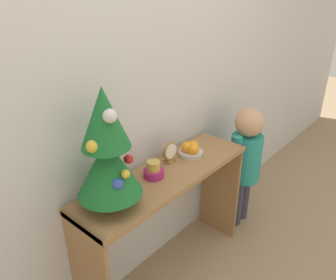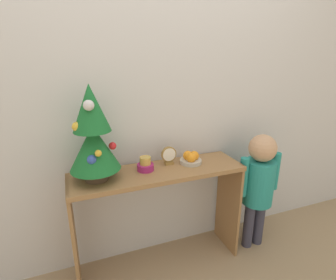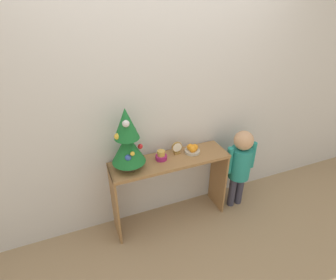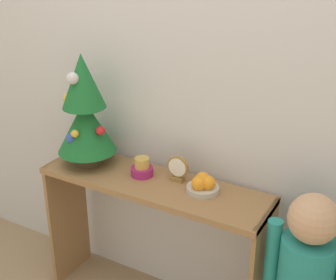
{
  "view_description": "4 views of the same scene",
  "coord_description": "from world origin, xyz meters",
  "px_view_note": "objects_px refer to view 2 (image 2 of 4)",
  "views": [
    {
      "loc": [
        -1.17,
        -0.85,
        1.68
      ],
      "look_at": [
        0.01,
        0.17,
        0.95
      ],
      "focal_mm": 35.0,
      "sensor_mm": 36.0,
      "label": 1
    },
    {
      "loc": [
        -0.5,
        -1.33,
        1.47
      ],
      "look_at": [
        0.06,
        0.16,
        0.95
      ],
      "focal_mm": 28.0,
      "sensor_mm": 36.0,
      "label": 2
    },
    {
      "loc": [
        -0.81,
        -1.76,
        2.11
      ],
      "look_at": [
        -0.01,
        0.2,
        0.94
      ],
      "focal_mm": 28.0,
      "sensor_mm": 36.0,
      "label": 3
    },
    {
      "loc": [
        1.04,
        -1.52,
        1.82
      ],
      "look_at": [
        0.07,
        0.19,
        0.97
      ],
      "focal_mm": 50.0,
      "sensor_mm": 36.0,
      "label": 4
    }
  ],
  "objects_px": {
    "fruit_bowl": "(191,158)",
    "singing_bowl": "(145,165)",
    "mini_tree": "(93,135)",
    "child_figure": "(259,180)",
    "desk_clock": "(169,156)"
  },
  "relations": [
    {
      "from": "fruit_bowl",
      "to": "mini_tree",
      "type": "bearing_deg",
      "value": -177.73
    },
    {
      "from": "desk_clock",
      "to": "child_figure",
      "type": "bearing_deg",
      "value": -12.11
    },
    {
      "from": "mini_tree",
      "to": "child_figure",
      "type": "distance_m",
      "value": 1.25
    },
    {
      "from": "singing_bowl",
      "to": "desk_clock",
      "type": "bearing_deg",
      "value": 12.22
    },
    {
      "from": "singing_bowl",
      "to": "child_figure",
      "type": "distance_m",
      "value": 0.88
    },
    {
      "from": "mini_tree",
      "to": "fruit_bowl",
      "type": "height_order",
      "value": "mini_tree"
    },
    {
      "from": "fruit_bowl",
      "to": "child_figure",
      "type": "height_order",
      "value": "child_figure"
    },
    {
      "from": "singing_bowl",
      "to": "desk_clock",
      "type": "relative_size",
      "value": 0.86
    },
    {
      "from": "fruit_bowl",
      "to": "singing_bowl",
      "type": "distance_m",
      "value": 0.33
    },
    {
      "from": "desk_clock",
      "to": "mini_tree",
      "type": "bearing_deg",
      "value": -172.68
    },
    {
      "from": "mini_tree",
      "to": "child_figure",
      "type": "height_order",
      "value": "mini_tree"
    },
    {
      "from": "singing_bowl",
      "to": "fruit_bowl",
      "type": "bearing_deg",
      "value": 0.15
    },
    {
      "from": "fruit_bowl",
      "to": "singing_bowl",
      "type": "xyz_separation_m",
      "value": [
        -0.33,
        -0.0,
        0.0
      ]
    },
    {
      "from": "mini_tree",
      "to": "desk_clock",
      "type": "bearing_deg",
      "value": 7.32
    },
    {
      "from": "child_figure",
      "to": "singing_bowl",
      "type": "bearing_deg",
      "value": 172.93
    }
  ]
}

